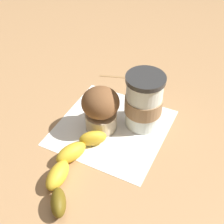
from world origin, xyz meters
TOP-DOWN VIEW (x-y plane):
  - ground_plane at (0.00, 0.00)m, footprint 3.00×3.00m
  - paper_napkin at (0.00, 0.00)m, footprint 0.28×0.28m
  - coffee_cup at (-0.05, 0.04)m, footprint 0.08×0.08m
  - muffin at (0.01, -0.02)m, footprint 0.08×0.08m
  - banana at (0.14, 0.01)m, footprint 0.21×0.11m
  - wooden_stirrer at (-0.16, -0.10)m, footprint 0.06×0.10m

SIDE VIEW (x-z plane):
  - ground_plane at x=0.00m, z-range 0.00..0.00m
  - paper_napkin at x=0.00m, z-range 0.00..0.00m
  - wooden_stirrer at x=-0.16m, z-range 0.00..0.00m
  - banana at x=0.14m, z-range 0.00..0.03m
  - muffin at x=0.01m, z-range 0.01..0.11m
  - coffee_cup at x=-0.05m, z-range 0.00..0.13m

